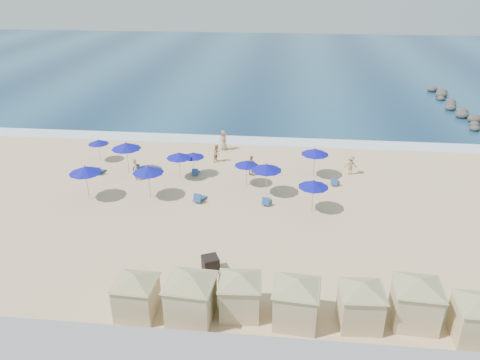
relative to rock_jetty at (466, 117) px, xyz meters
name	(u,v)px	position (x,y,z in m)	size (l,w,h in m)	color
ground	(220,219)	(-24.01, -24.90, -0.36)	(160.00, 160.00, 0.00)	#D8B789
ocean	(265,64)	(-24.01, 30.10, -0.33)	(160.00, 80.00, 0.06)	#0E2E4F
surf_line	(243,141)	(-24.01, -9.40, -0.32)	(160.00, 2.50, 0.08)	white
rock_jetty	(466,117)	(0.00, 0.00, 0.00)	(2.56, 26.66, 0.96)	#302C28
trash_bin	(210,264)	(-23.70, -30.79, 0.07)	(0.87, 0.87, 0.87)	black
cabana_0	(136,289)	(-26.69, -34.72, 1.10)	(4.08, 4.08, 2.56)	#C7B288
cabana_1	(190,290)	(-23.99, -34.73, 1.29)	(4.60, 4.60, 2.89)	#C7B288
cabana_2	(240,288)	(-21.69, -34.14, 1.13)	(4.15, 4.15, 2.61)	#C7B288
cabana_3	(296,295)	(-18.97, -34.47, 1.22)	(4.38, 4.38, 2.76)	#C7B288
cabana_4	(361,298)	(-15.94, -34.29, 1.15)	(4.20, 4.20, 2.64)	#C7B288
cabana_5	(417,295)	(-13.33, -33.91, 1.26)	(4.50, 4.50, 2.83)	#C7B288
cabana_6	(479,312)	(-10.80, -34.74, 1.15)	(4.22, 4.22, 2.65)	#C7B288
umbrella_0	(98,142)	(-35.96, -15.72, 1.40)	(1.79, 1.79, 2.03)	#A5A8AD
umbrella_1	(85,170)	(-34.06, -22.90, 1.96)	(2.35, 2.35, 2.68)	#A5A8AD
umbrella_2	(126,146)	(-32.66, -17.98, 2.02)	(2.41, 2.41, 2.74)	#A5A8AD
umbrella_3	(148,169)	(-29.61, -22.26, 1.90)	(2.29, 2.29, 2.61)	#A5A8AD
umbrella_4	(193,155)	(-27.17, -17.96, 1.44)	(1.83, 1.83, 2.08)	#A5A8AD
umbrella_5	(179,155)	(-28.14, -18.70, 1.66)	(2.04, 2.04, 2.33)	#A5A8AD
umbrella_6	(247,163)	(-22.72, -19.34, 1.49)	(1.88, 1.88, 2.14)	#A5A8AD
umbrella_7	(267,167)	(-21.11, -20.88, 1.88)	(2.27, 2.27, 2.58)	#A5A8AD
umbrella_8	(315,152)	(-17.44, -17.21, 1.83)	(2.22, 2.22, 2.53)	#A5A8AD
umbrella_9	(314,184)	(-17.77, -23.11, 1.72)	(2.11, 2.11, 2.41)	#A5A8AD
beach_chair_0	(100,171)	(-35.01, -18.39, -0.14)	(0.66, 1.23, 0.65)	navy
beach_chair_1	(139,168)	(-31.92, -17.47, -0.11)	(1.05, 1.42, 0.71)	navy
beach_chair_2	(196,172)	(-27.06, -17.79, -0.14)	(0.52, 1.15, 0.63)	navy
beach_chair_3	(199,198)	(-25.88, -22.46, -0.11)	(0.92, 1.44, 0.73)	navy
beach_chair_4	(266,201)	(-20.99, -22.41, -0.13)	(0.70, 1.27, 0.66)	navy
beach_chair_5	(335,182)	(-15.83, -18.55, -0.14)	(0.79, 1.27, 0.65)	navy
beachgoer_0	(136,169)	(-31.61, -19.27, 0.53)	(0.65, 0.43, 1.78)	tan
beachgoer_1	(217,153)	(-25.71, -14.84, 0.43)	(0.77, 0.60, 1.58)	tan
beachgoer_2	(251,166)	(-22.49, -17.48, 0.51)	(1.02, 0.42, 1.74)	tan
beachgoer_3	(350,165)	(-14.44, -16.39, 0.45)	(1.05, 0.60, 1.63)	tan
beachgoer_4	(223,140)	(-25.55, -11.90, 0.57)	(0.91, 0.59, 1.87)	tan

